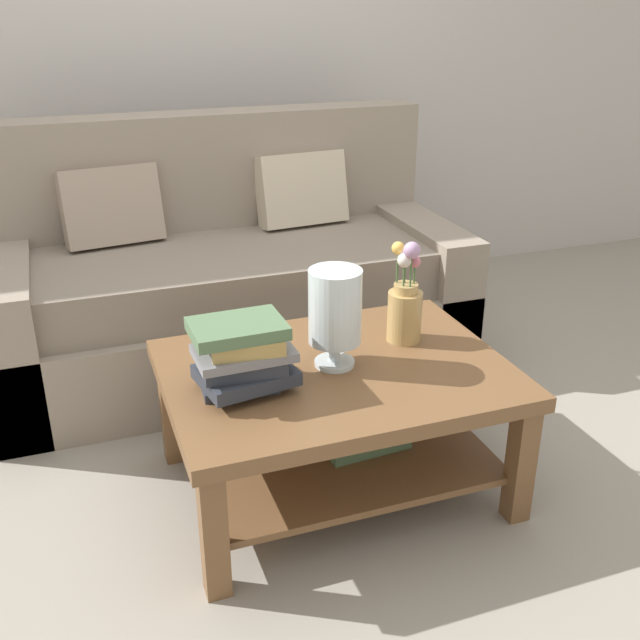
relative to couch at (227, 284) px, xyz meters
The scene contains 7 objects.
ground_plane 0.86m from the couch, 87.33° to the right, with size 10.00×10.00×0.00m, color gray.
back_wall 1.32m from the couch, 87.64° to the left, with size 6.40×0.12×2.70m, color #BCB7B2.
couch is the anchor object (origin of this frame).
coffee_table 1.06m from the couch, 83.85° to the right, with size 1.08×0.80×0.45m.
book_stack_main 1.13m from the couch, 100.49° to the right, with size 0.31×0.26×0.22m.
glass_hurricane_vase 1.08m from the couch, 84.06° to the right, with size 0.17×0.17×0.32m.
flower_pitcher 1.05m from the couch, 67.41° to the right, with size 0.12×0.12×0.36m.
Camera 1 is at (-0.69, -2.23, 1.55)m, focal length 41.84 mm.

